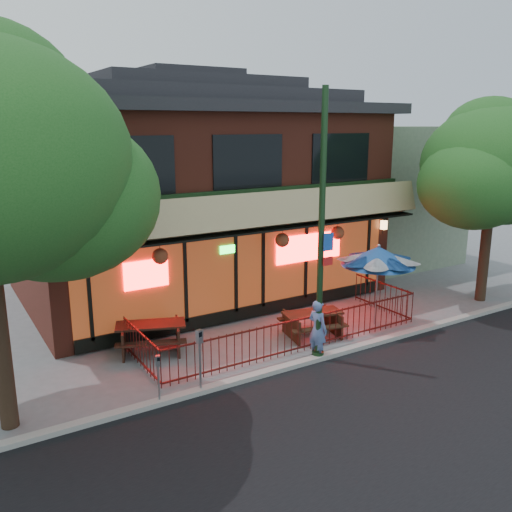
% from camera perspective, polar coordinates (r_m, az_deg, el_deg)
% --- Properties ---
extents(ground, '(80.00, 80.00, 0.00)m').
position_cam_1_polar(ground, '(15.11, 5.56, -10.13)').
color(ground, gray).
rests_on(ground, ground).
extents(asphalt_street, '(80.00, 11.00, 0.00)m').
position_cam_1_polar(asphalt_street, '(11.53, 24.99, -19.60)').
color(asphalt_street, black).
rests_on(asphalt_street, ground).
extents(curb, '(80.00, 0.25, 0.12)m').
position_cam_1_polar(curb, '(14.73, 6.76, -10.57)').
color(curb, '#999993').
rests_on(curb, ground).
extents(restaurant_building, '(12.96, 9.49, 8.05)m').
position_cam_1_polar(restaurant_building, '(20.04, -6.63, 7.98)').
color(restaurant_building, maroon).
rests_on(restaurant_building, ground).
extents(neighbor_building, '(6.00, 7.00, 6.00)m').
position_cam_1_polar(neighbor_building, '(25.73, 11.43, 6.54)').
color(neighbor_building, gray).
rests_on(neighbor_building, ground).
extents(patio_fence, '(8.44, 2.62, 1.00)m').
position_cam_1_polar(patio_fence, '(15.24, 4.47, -7.33)').
color(patio_fence, '#49120F').
rests_on(patio_fence, ground).
extents(street_light, '(0.43, 0.32, 7.00)m').
position_cam_1_polar(street_light, '(13.83, 6.87, 1.32)').
color(street_light, '#163319').
rests_on(street_light, ground).
extents(street_tree_right, '(4.80, 4.80, 7.02)m').
position_cam_1_polar(street_tree_right, '(20.16, 23.66, 9.35)').
color(street_tree_right, '#322219').
rests_on(street_tree_right, ground).
extents(picnic_table_left, '(2.26, 2.01, 0.80)m').
position_cam_1_polar(picnic_table_left, '(15.26, -11.00, -7.96)').
color(picnic_table_left, '#311A12').
rests_on(picnic_table_left, ground).
extents(picnic_table_right, '(1.96, 1.65, 0.74)m').
position_cam_1_polar(picnic_table_right, '(16.12, 5.94, -6.73)').
color(picnic_table_right, '#382113').
rests_on(picnic_table_right, ground).
extents(patio_umbrella, '(2.25, 2.25, 2.57)m').
position_cam_1_polar(patio_umbrella, '(16.87, 12.75, -0.00)').
color(patio_umbrella, gray).
rests_on(patio_umbrella, ground).
extents(pedestrian, '(0.50, 0.66, 1.62)m').
position_cam_1_polar(pedestrian, '(14.55, 6.51, -7.66)').
color(pedestrian, '#5671AC').
rests_on(pedestrian, ground).
extents(parking_meter_near, '(0.16, 0.15, 1.56)m').
position_cam_1_polar(parking_meter_near, '(12.63, -5.94, -9.88)').
color(parking_meter_near, gray).
rests_on(parking_meter_near, ground).
extents(parking_meter_far, '(0.13, 0.12, 1.17)m').
position_cam_1_polar(parking_meter_far, '(12.38, -10.25, -11.88)').
color(parking_meter_far, gray).
rests_on(parking_meter_far, ground).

